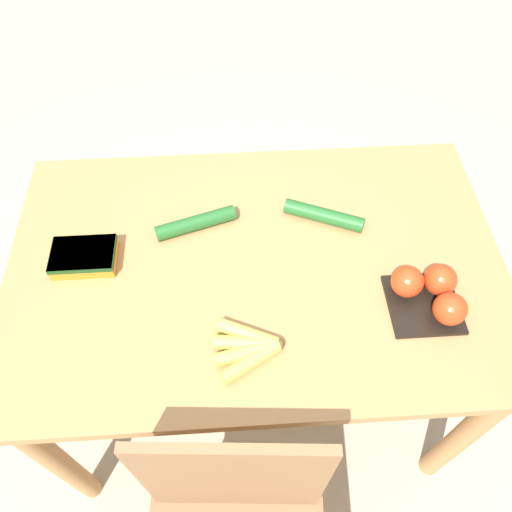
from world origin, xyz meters
TOP-DOWN VIEW (x-y plane):
  - ground_plane at (0.00, 0.00)m, footprint 12.00×12.00m
  - dining_table at (0.00, 0.00)m, footprint 1.26×0.81m
  - banana_bunch at (0.03, 0.24)m, footprint 0.16×0.16m
  - tomato_pack at (-0.40, 0.14)m, footprint 0.17×0.17m
  - carrot_bag at (0.43, -0.03)m, footprint 0.16×0.11m
  - cucumber_near at (-0.19, -0.13)m, footprint 0.21×0.12m
  - cucumber_far at (0.15, -0.12)m, footprint 0.22×0.10m

SIDE VIEW (x-z plane):
  - ground_plane at x=0.00m, z-range 0.00..0.00m
  - dining_table at x=0.00m, z-range 0.27..1.05m
  - banana_bunch at x=0.03m, z-range 0.78..0.81m
  - cucumber_near at x=-0.19m, z-range 0.78..0.82m
  - cucumber_far at x=0.15m, z-range 0.78..0.82m
  - carrot_bag at x=0.43m, z-range 0.78..0.82m
  - tomato_pack at x=-0.40m, z-range 0.78..0.86m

